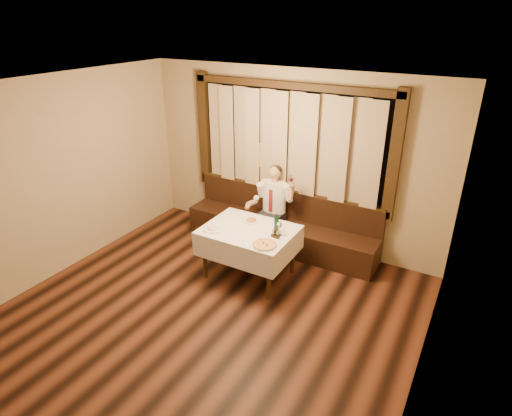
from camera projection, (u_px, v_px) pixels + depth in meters
The scene contains 10 objects.
room at pixel (218, 198), 5.10m from camera, with size 5.01×6.01×2.81m.
banquette at pixel (281, 228), 6.98m from camera, with size 3.20×0.61×0.94m.
dining_table at pixel (249, 236), 6.03m from camera, with size 1.27×0.97×0.76m.
pizza at pixel (265, 245), 5.55m from camera, with size 0.33×0.33×0.04m.
pasta_red at pixel (251, 219), 6.19m from camera, with size 0.23×0.23×0.08m.
pasta_cream at pixel (213, 227), 5.96m from camera, with size 0.27×0.27×0.09m.
green_bottle at pixel (276, 224), 5.85m from camera, with size 0.06×0.06×0.29m.
table_wine_glass at pixel (279, 225), 5.76m from camera, with size 0.08×0.08×0.20m.
cruet_caddy at pixel (275, 235), 5.74m from camera, with size 0.12×0.07×0.12m.
seated_man at pixel (273, 201), 6.75m from camera, with size 0.73×0.55×1.36m.
Camera 1 is at (2.70, -2.87, 3.53)m, focal length 30.00 mm.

